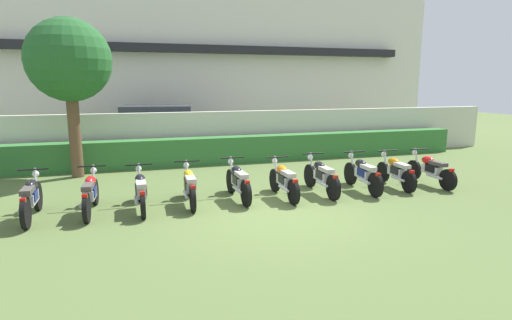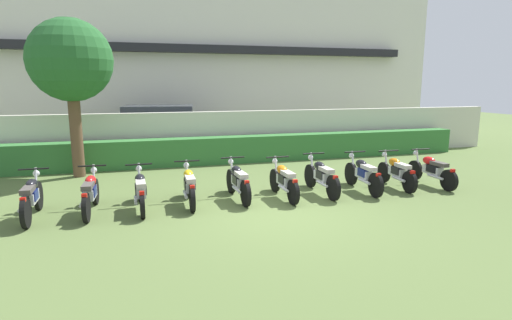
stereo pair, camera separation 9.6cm
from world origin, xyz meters
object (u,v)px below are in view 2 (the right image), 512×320
(motorcycle_in_row_1, at_px, (90,193))
(motorcycle_in_row_7, at_px, (363,174))
(motorcycle_in_row_6, at_px, (321,176))
(motorcycle_in_row_0, at_px, (31,197))
(parked_car, at_px, (163,129))
(motorcycle_in_row_5, at_px, (284,180))
(motorcycle_in_row_8, at_px, (397,171))
(tree_near_inspector, at_px, (70,62))
(motorcycle_in_row_3, at_px, (189,185))
(motorcycle_in_row_4, at_px, (238,181))
(motorcycle_in_row_9, at_px, (432,170))
(motorcycle_in_row_2, at_px, (141,190))

(motorcycle_in_row_1, relative_size, motorcycle_in_row_7, 0.98)
(motorcycle_in_row_1, height_order, motorcycle_in_row_6, motorcycle_in_row_6)
(motorcycle_in_row_0, bearing_deg, parked_car, -23.38)
(parked_car, relative_size, motorcycle_in_row_5, 2.59)
(motorcycle_in_row_0, xyz_separation_m, motorcycle_in_row_1, (1.12, 0.07, -0.01))
(motorcycle_in_row_8, bearing_deg, tree_near_inspector, 68.62)
(motorcycle_in_row_5, bearing_deg, motorcycle_in_row_3, 86.58)
(motorcycle_in_row_1, bearing_deg, motorcycle_in_row_4, -85.37)
(motorcycle_in_row_1, bearing_deg, motorcycle_in_row_0, 96.25)
(tree_near_inspector, distance_m, motorcycle_in_row_0, 4.92)
(motorcycle_in_row_4, xyz_separation_m, motorcycle_in_row_6, (2.15, -0.08, 0.00))
(motorcycle_in_row_9, bearing_deg, tree_near_inspector, 66.81)
(motorcycle_in_row_1, distance_m, motorcycle_in_row_2, 1.04)
(tree_near_inspector, distance_m, motorcycle_in_row_1, 4.90)
(parked_car, relative_size, motorcycle_in_row_4, 2.52)
(motorcycle_in_row_2, height_order, motorcycle_in_row_4, motorcycle_in_row_4)
(motorcycle_in_row_4, bearing_deg, tree_near_inspector, 44.44)
(motorcycle_in_row_6, distance_m, motorcycle_in_row_9, 3.28)
(tree_near_inspector, height_order, motorcycle_in_row_8, tree_near_inspector)
(motorcycle_in_row_1, bearing_deg, motorcycle_in_row_8, -87.01)
(motorcycle_in_row_0, xyz_separation_m, motorcycle_in_row_9, (9.84, 0.03, -0.02))
(motorcycle_in_row_1, relative_size, motorcycle_in_row_9, 1.00)
(parked_car, distance_m, motorcycle_in_row_2, 7.93)
(motorcycle_in_row_2, distance_m, motorcycle_in_row_5, 3.36)
(motorcycle_in_row_6, bearing_deg, motorcycle_in_row_7, -93.00)
(motorcycle_in_row_2, bearing_deg, motorcycle_in_row_0, 89.15)
(motorcycle_in_row_9, bearing_deg, motorcycle_in_row_5, 89.93)
(motorcycle_in_row_5, xyz_separation_m, motorcycle_in_row_8, (3.26, 0.10, -0.01))
(motorcycle_in_row_4, distance_m, motorcycle_in_row_9, 5.43)
(motorcycle_in_row_5, relative_size, motorcycle_in_row_7, 0.94)
(motorcycle_in_row_9, bearing_deg, motorcycle_in_row_8, 86.13)
(motorcycle_in_row_9, bearing_deg, motorcycle_in_row_7, 89.60)
(motorcycle_in_row_4, height_order, motorcycle_in_row_7, motorcycle_in_row_7)
(motorcycle_in_row_6, relative_size, motorcycle_in_row_8, 1.08)
(motorcycle_in_row_1, bearing_deg, motorcycle_in_row_2, -90.20)
(motorcycle_in_row_5, xyz_separation_m, motorcycle_in_row_9, (4.32, 0.04, -0.01))
(parked_car, xyz_separation_m, motorcycle_in_row_7, (4.51, -7.84, -0.48))
(parked_car, bearing_deg, motorcycle_in_row_3, -81.40)
(tree_near_inspector, relative_size, motorcycle_in_row_1, 2.41)
(motorcycle_in_row_5, bearing_deg, motorcycle_in_row_1, 88.19)
(motorcycle_in_row_9, bearing_deg, motorcycle_in_row_4, 87.91)
(tree_near_inspector, bearing_deg, motorcycle_in_row_3, -53.93)
(parked_car, bearing_deg, motorcycle_in_row_0, -103.87)
(motorcycle_in_row_8, xyz_separation_m, motorcycle_in_row_9, (1.07, -0.06, -0.00))
(motorcycle_in_row_2, bearing_deg, motorcycle_in_row_8, -90.51)
(motorcycle_in_row_3, bearing_deg, motorcycle_in_row_9, -88.86)
(motorcycle_in_row_7, bearing_deg, motorcycle_in_row_4, 90.41)
(motorcycle_in_row_3, bearing_deg, motorcycle_in_row_5, -90.91)
(tree_near_inspector, height_order, motorcycle_in_row_0, tree_near_inspector)
(motorcycle_in_row_4, xyz_separation_m, motorcycle_in_row_7, (3.30, -0.15, 0.00))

